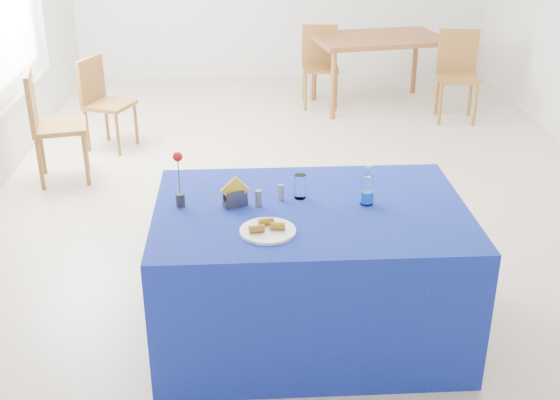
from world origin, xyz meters
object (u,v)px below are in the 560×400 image
object	(u,v)px
water_bottle	(367,191)
chair_bg_left	(320,60)
blue_table	(310,272)
oak_table	(378,44)
chair_bg_right	(458,69)
chair_win_b	(102,97)
plate	(268,231)
chair_win_a	(47,119)

from	to	relation	value
water_bottle	chair_bg_left	world-z (taller)	water_bottle
blue_table	oak_table	xyz separation A→B (m)	(1.14, 4.18, 0.30)
chair_bg_right	oak_table	bearing A→B (deg)	155.20
oak_table	chair_win_b	size ratio (longest dim) A/B	1.78
plate	chair_win_b	world-z (taller)	chair_win_b
blue_table	chair_win_a	xyz separation A→B (m)	(-1.89, 2.25, 0.15)
blue_table	water_bottle	distance (m)	0.54
blue_table	chair_win_b	world-z (taller)	chair_win_b
oak_table	chair_bg_left	xyz separation A→B (m)	(-0.61, 0.08, -0.19)
water_bottle	plate	bearing A→B (deg)	-150.97
chair_win_b	chair_bg_right	bearing A→B (deg)	-55.94
oak_table	chair_bg_left	world-z (taller)	chair_bg_left
oak_table	chair_win_b	bearing A→B (deg)	-157.16
plate	water_bottle	bearing A→B (deg)	29.03
oak_table	plate	bearing A→B (deg)	-107.13
chair_bg_right	chair_win_a	bearing A→B (deg)	-150.17
plate	chair_win_a	world-z (taller)	chair_win_a
chair_win_a	chair_win_b	size ratio (longest dim) A/B	1.11
chair_bg_left	chair_win_b	distance (m)	2.46
blue_table	chair_bg_right	size ratio (longest dim) A/B	1.78
chair_win_a	chair_bg_left	bearing A→B (deg)	-61.92
water_bottle	oak_table	bearing A→B (deg)	78.47
chair_bg_right	chair_win_b	world-z (taller)	chair_bg_right
blue_table	chair_bg_left	size ratio (longest dim) A/B	1.88
plate	water_bottle	size ratio (longest dim) A/B	1.25
water_bottle	chair_bg_right	bearing A→B (deg)	66.66
water_bottle	chair_win_a	bearing A→B (deg)	134.52
chair_win_a	chair_win_b	world-z (taller)	chair_win_a
plate	blue_table	world-z (taller)	plate
blue_table	oak_table	world-z (taller)	blue_table
chair_bg_left	chair_win_b	size ratio (longest dim) A/B	1.03
plate	chair_bg_left	bearing A→B (deg)	80.49
oak_table	blue_table	bearing A→B (deg)	-105.22
oak_table	chair_bg_right	size ratio (longest dim) A/B	1.64
oak_table	chair_bg_right	distance (m)	0.90
blue_table	oak_table	size ratio (longest dim) A/B	1.08
blue_table	chair_bg_left	distance (m)	4.29
blue_table	chair_win_a	bearing A→B (deg)	130.10
blue_table	chair_bg_right	bearing A→B (deg)	63.12
water_bottle	chair_win_b	bearing A→B (deg)	122.23
plate	chair_bg_left	distance (m)	4.59
plate	chair_bg_right	xyz separation A→B (m)	(2.10, 3.95, -0.25)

